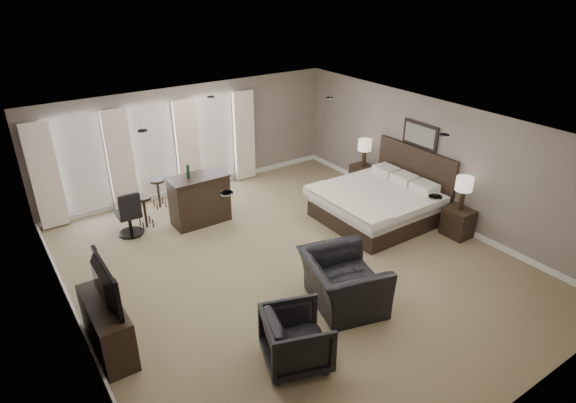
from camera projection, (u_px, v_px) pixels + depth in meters
room at (291, 202)px, 8.50m from camera, size 7.60×8.60×2.64m
window_bay at (154, 152)px, 11.09m from camera, size 5.25×0.20×2.30m
bed at (379, 189)px, 10.37m from camera, size 2.30×2.20×1.47m
nightstand_near at (458, 222)px, 9.93m from camera, size 0.45×0.56×0.61m
nightstand_far at (362, 177)px, 12.08m from camera, size 0.45×0.55×0.60m
lamp_near at (463, 194)px, 9.64m from camera, size 0.34×0.34×0.70m
lamp_far at (364, 153)px, 11.80m from camera, size 0.33×0.33×0.68m
wall_art at (420, 135)px, 10.49m from camera, size 0.04×0.96×0.56m
dresser at (107, 327)px, 6.90m from camera, size 0.44×1.37×0.80m
tv at (102, 300)px, 6.69m from camera, size 0.65×1.12×0.15m
armchair_near at (343, 274)px, 7.75m from camera, size 1.19×1.52×1.17m
armchair_far at (297, 336)px, 6.63m from camera, size 1.06×1.10×0.90m
bar_counter at (200, 199)px, 10.36m from camera, size 1.25×0.65×1.09m
bar_stool_left at (145, 212)px, 10.24m from camera, size 0.44×0.44×0.71m
bar_stool_right at (159, 193)px, 11.09m from camera, size 0.35×0.35×0.70m
desk_chair at (128, 213)px, 9.88m from camera, size 0.52×0.52×1.00m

